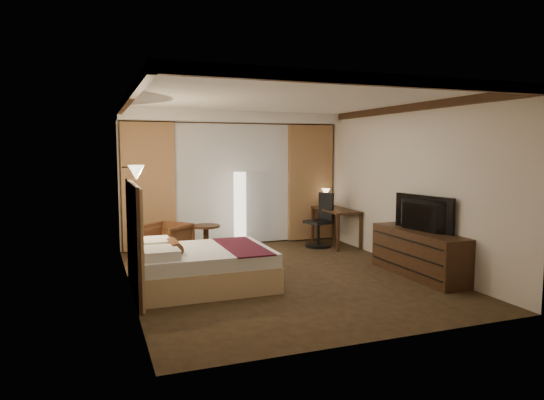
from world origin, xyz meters
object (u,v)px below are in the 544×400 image
object	(u,v)px
bed	(204,268)
television	(418,209)
armchair	(167,240)
desk	(336,227)
side_table	(206,240)
dresser	(418,253)
floor_lamp	(240,210)
office_chair	(318,220)

from	to	relation	value
bed	television	world-z (taller)	television
armchair	desk	size ratio (longest dim) A/B	0.58
side_table	dresser	bearing A→B (deg)	-43.10
side_table	desk	distance (m)	2.72
dresser	desk	bearing A→B (deg)	91.09
desk	television	distance (m)	2.71
bed	dresser	distance (m)	3.30
side_table	floor_lamp	xyz separation A→B (m)	(0.76, 0.35, 0.48)
side_table	floor_lamp	distance (m)	0.97
floor_lamp	side_table	bearing A→B (deg)	-155.14
office_chair	television	bearing A→B (deg)	-95.68
bed	office_chair	world-z (taller)	office_chair
bed	armchair	size ratio (longest dim) A/B	2.61
bed	side_table	bearing A→B (deg)	76.45
armchair	side_table	distance (m)	0.73
floor_lamp	bed	bearing A→B (deg)	-117.84
bed	dresser	world-z (taller)	dresser
office_chair	dresser	bearing A→B (deg)	-95.03
armchair	television	bearing A→B (deg)	11.95
floor_lamp	office_chair	bearing A→B (deg)	-13.40
office_chair	dresser	world-z (taller)	office_chair
bed	floor_lamp	bearing A→B (deg)	62.16
floor_lamp	desk	distance (m)	2.02
side_table	dresser	world-z (taller)	dresser
office_chair	television	xyz separation A→B (m)	(0.44, -2.58, 0.50)
desk	armchair	bearing A→B (deg)	-178.13
side_table	office_chair	bearing A→B (deg)	-0.26
armchair	office_chair	size ratio (longest dim) A/B	0.66
floor_lamp	desk	xyz separation A→B (m)	(1.95, -0.31, -0.39)
side_table	armchair	bearing A→B (deg)	-174.26
side_table	floor_lamp	size ratio (longest dim) A/B	0.37
bed	office_chair	size ratio (longest dim) A/B	1.72
bed	armchair	distance (m)	1.95
office_chair	bed	bearing A→B (deg)	-159.65
desk	television	bearing A→B (deg)	-89.56
floor_lamp	dresser	size ratio (longest dim) A/B	0.84
floor_lamp	television	bearing A→B (deg)	-56.18
desk	dresser	bearing A→B (deg)	-88.91
armchair	dresser	distance (m)	4.31
desk	dresser	xyz separation A→B (m)	(0.05, -2.63, -0.02)
bed	floor_lamp	size ratio (longest dim) A/B	1.22
office_chair	television	world-z (taller)	television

